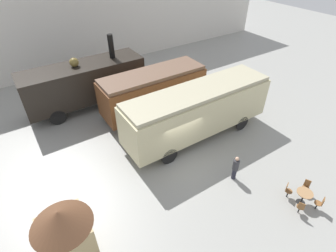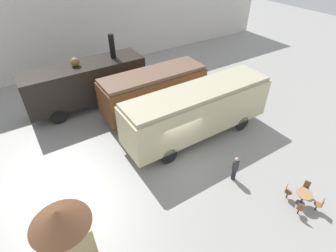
{
  "view_description": "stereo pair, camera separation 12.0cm",
  "coord_description": "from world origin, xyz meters",
  "px_view_note": "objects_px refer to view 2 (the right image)",
  "views": [
    {
      "loc": [
        -7.13,
        -9.6,
        11.09
      ],
      "look_at": [
        -0.17,
        1.0,
        1.6
      ],
      "focal_mm": 28.0,
      "sensor_mm": 36.0,
      "label": 1
    },
    {
      "loc": [
        -7.03,
        -9.66,
        11.09
      ],
      "look_at": [
        -0.17,
        1.0,
        1.6
      ],
      "focal_mm": 28.0,
      "sensor_mm": 36.0,
      "label": 2
    }
  ],
  "objects_px": {
    "cafe_chair_0": "(306,187)",
    "visitor_person": "(235,168)",
    "steam_locomotive": "(86,81)",
    "cafe_table_near": "(304,196)",
    "passenger_coach_vintage": "(198,109)",
    "passenger_coach_wooden": "(154,90)",
    "ticket_kiosk": "(64,232)"
  },
  "relations": [
    {
      "from": "cafe_table_near",
      "to": "cafe_chair_0",
      "type": "relative_size",
      "value": 0.89
    },
    {
      "from": "visitor_person",
      "to": "cafe_table_near",
      "type": "bearing_deg",
      "value": -61.2
    },
    {
      "from": "cafe_chair_0",
      "to": "steam_locomotive",
      "type": "bearing_deg",
      "value": -90.45
    },
    {
      "from": "steam_locomotive",
      "to": "cafe_table_near",
      "type": "bearing_deg",
      "value": -68.79
    },
    {
      "from": "passenger_coach_wooden",
      "to": "ticket_kiosk",
      "type": "height_order",
      "value": "passenger_coach_wooden"
    },
    {
      "from": "steam_locomotive",
      "to": "ticket_kiosk",
      "type": "relative_size",
      "value": 2.94
    },
    {
      "from": "cafe_table_near",
      "to": "ticket_kiosk",
      "type": "distance_m",
      "value": 11.11
    },
    {
      "from": "passenger_coach_wooden",
      "to": "passenger_coach_vintage",
      "type": "bearing_deg",
      "value": -75.72
    },
    {
      "from": "cafe_table_near",
      "to": "ticket_kiosk",
      "type": "relative_size",
      "value": 0.26
    },
    {
      "from": "steam_locomotive",
      "to": "passenger_coach_vintage",
      "type": "height_order",
      "value": "steam_locomotive"
    },
    {
      "from": "steam_locomotive",
      "to": "cafe_chair_0",
      "type": "bearing_deg",
      "value": -66.06
    },
    {
      "from": "passenger_coach_vintage",
      "to": "visitor_person",
      "type": "height_order",
      "value": "passenger_coach_vintage"
    },
    {
      "from": "ticket_kiosk",
      "to": "visitor_person",
      "type": "bearing_deg",
      "value": -3.78
    },
    {
      "from": "passenger_coach_wooden",
      "to": "cafe_table_near",
      "type": "xyz_separation_m",
      "value": [
        2.01,
        -11.14,
        -1.36
      ]
    },
    {
      "from": "visitor_person",
      "to": "ticket_kiosk",
      "type": "height_order",
      "value": "ticket_kiosk"
    },
    {
      "from": "steam_locomotive",
      "to": "cafe_chair_0",
      "type": "height_order",
      "value": "steam_locomotive"
    },
    {
      "from": "passenger_coach_vintage",
      "to": "ticket_kiosk",
      "type": "relative_size",
      "value": 3.3
    },
    {
      "from": "cafe_table_near",
      "to": "visitor_person",
      "type": "bearing_deg",
      "value": 118.8
    },
    {
      "from": "steam_locomotive",
      "to": "visitor_person",
      "type": "distance_m",
      "value": 12.48
    },
    {
      "from": "passenger_coach_wooden",
      "to": "ticket_kiosk",
      "type": "xyz_separation_m",
      "value": [
        -8.42,
        -7.48,
        -0.28
      ]
    },
    {
      "from": "passenger_coach_wooden",
      "to": "cafe_table_near",
      "type": "distance_m",
      "value": 11.4
    },
    {
      "from": "cafe_chair_0",
      "to": "visitor_person",
      "type": "height_order",
      "value": "visitor_person"
    },
    {
      "from": "passenger_coach_wooden",
      "to": "cafe_table_near",
      "type": "relative_size",
      "value": 9.82
    },
    {
      "from": "passenger_coach_vintage",
      "to": "cafe_chair_0",
      "type": "xyz_separation_m",
      "value": [
        1.72,
        -6.98,
        -1.55
      ]
    },
    {
      "from": "cafe_chair_0",
      "to": "ticket_kiosk",
      "type": "xyz_separation_m",
      "value": [
        -11.13,
        3.34,
        1.16
      ]
    },
    {
      "from": "steam_locomotive",
      "to": "passenger_coach_vintage",
      "type": "relative_size",
      "value": 0.89
    },
    {
      "from": "steam_locomotive",
      "to": "passenger_coach_wooden",
      "type": "xyz_separation_m",
      "value": [
        3.74,
        -3.68,
        -0.12
      ]
    },
    {
      "from": "passenger_coach_vintage",
      "to": "cafe_chair_0",
      "type": "bearing_deg",
      "value": -76.14
    },
    {
      "from": "passenger_coach_wooden",
      "to": "passenger_coach_vintage",
      "type": "relative_size",
      "value": 0.77
    },
    {
      "from": "cafe_table_near",
      "to": "passenger_coach_wooden",
      "type": "bearing_deg",
      "value": 100.23
    },
    {
      "from": "ticket_kiosk",
      "to": "cafe_chair_0",
      "type": "bearing_deg",
      "value": -16.72
    },
    {
      "from": "steam_locomotive",
      "to": "visitor_person",
      "type": "xyz_separation_m",
      "value": [
        4.06,
        -11.74,
        -1.22
      ]
    }
  ]
}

